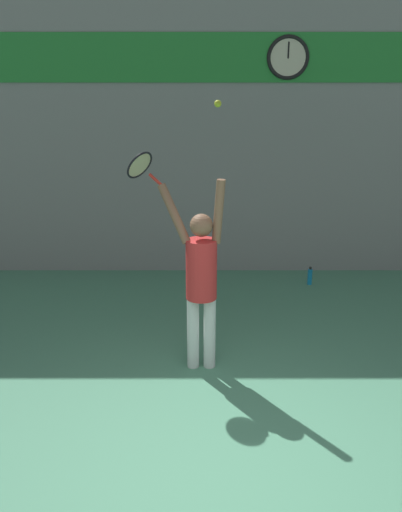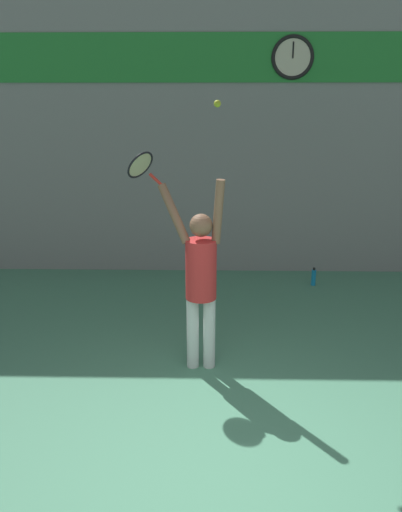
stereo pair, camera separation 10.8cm
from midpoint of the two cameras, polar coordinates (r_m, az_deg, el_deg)
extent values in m
plane|color=#4C8C6B|center=(4.10, 2.88, -25.83)|extent=(18.00, 18.00, 0.00)
cube|color=gray|center=(8.22, 2.15, 15.18)|extent=(18.00, 0.10, 5.00)
cube|color=#288C38|center=(8.18, 2.23, 21.72)|extent=(7.09, 0.02, 0.72)
cylinder|color=beige|center=(8.26, 10.83, 21.41)|extent=(0.59, 0.02, 0.59)
torus|color=black|center=(8.26, 10.83, 21.41)|extent=(0.65, 0.06, 0.65)
cube|color=black|center=(8.26, 10.89, 22.13)|extent=(0.02, 0.01, 0.24)
cylinder|color=white|center=(5.46, -0.37, -8.74)|extent=(0.13, 0.13, 0.81)
cylinder|color=white|center=(5.45, 1.53, -8.76)|extent=(0.13, 0.13, 0.81)
cylinder|color=red|center=(5.18, 0.60, -1.54)|extent=(0.32, 0.32, 0.64)
sphere|color=brown|center=(5.05, 0.62, 3.53)|extent=(0.24, 0.24, 0.24)
cylinder|color=brown|center=(5.00, 2.56, 5.05)|extent=(0.17, 0.16, 0.66)
cylinder|color=brown|center=(5.14, -2.49, 4.86)|extent=(0.38, 0.34, 0.60)
cylinder|color=red|center=(5.25, -4.60, 8.70)|extent=(0.16, 0.13, 0.13)
torus|color=black|center=(5.37, -6.38, 10.30)|extent=(0.36, 0.39, 0.30)
cylinder|color=beige|center=(5.37, -6.38, 10.30)|extent=(0.30, 0.33, 0.25)
sphere|color=#CCDB2D|center=(4.85, 2.55, 17.00)|extent=(0.07, 0.07, 0.07)
cylinder|color=#198CCC|center=(8.12, 13.11, -2.41)|extent=(0.07, 0.07, 0.25)
cylinder|color=black|center=(8.07, 13.18, -1.45)|extent=(0.04, 0.04, 0.04)
camera|label=1|loc=(0.05, -89.40, 0.19)|focal=35.00mm
camera|label=2|loc=(0.05, 90.60, -0.19)|focal=35.00mm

